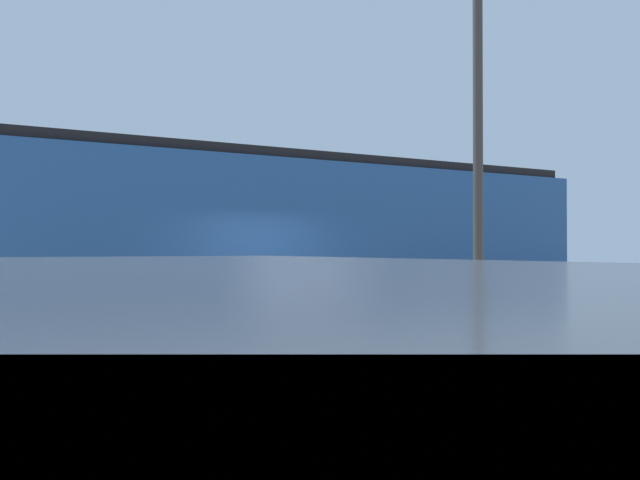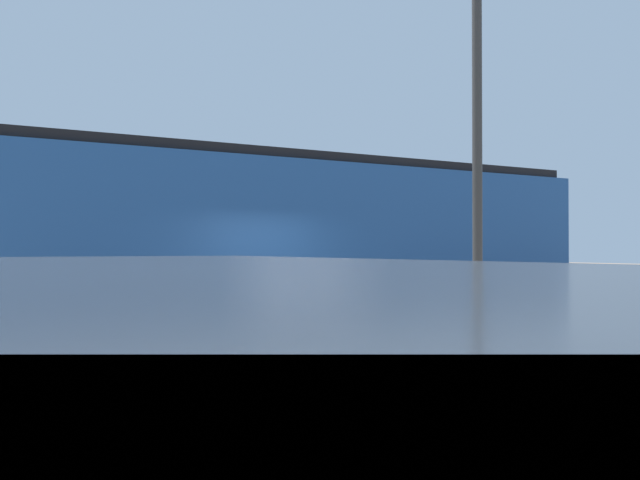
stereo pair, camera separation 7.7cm
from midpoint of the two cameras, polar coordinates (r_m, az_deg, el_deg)
ground_plane at (r=13.67m, az=-1.57°, el=-7.48°), size 120.00×120.00×0.00m
locomotive at (r=17.88m, az=0.41°, el=1.23°), size 3.10×16.01×3.93m
lamp_post at (r=11.82m, az=12.81°, el=16.50°), size 0.53×0.53×7.33m
platform_fence at (r=15.95m, az=22.39°, el=-3.78°), size 0.05×7.05×1.13m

